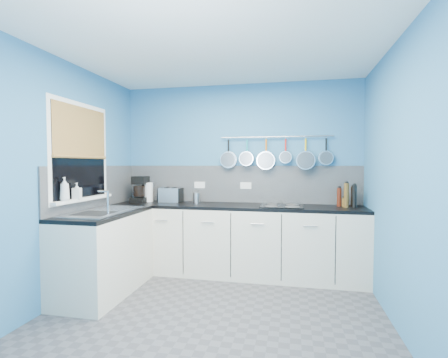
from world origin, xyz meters
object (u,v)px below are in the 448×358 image
at_px(soap_bottle_a, 65,189).
at_px(paper_towel, 149,192).
at_px(coffee_maker, 140,189).
at_px(hob, 282,206).
at_px(toaster, 171,195).
at_px(soap_bottle_b, 77,191).
at_px(canister, 196,198).

bearing_deg(soap_bottle_a, paper_towel, 77.11).
xyz_separation_m(soap_bottle_a, coffee_maker, (0.20, 1.25, -0.09)).
bearing_deg(hob, toaster, 173.56).
height_order(soap_bottle_b, coffee_maker, coffee_maker).
height_order(soap_bottle_a, soap_bottle_b, soap_bottle_a).
bearing_deg(soap_bottle_b, coffee_maker, 79.31).
distance_m(soap_bottle_a, coffee_maker, 1.27).
distance_m(soap_bottle_a, canister, 1.68).
xyz_separation_m(soap_bottle_b, toaster, (0.61, 1.16, -0.14)).
bearing_deg(paper_towel, coffee_maker, -148.25).
relative_size(toaster, hob, 0.58).
xyz_separation_m(coffee_maker, hob, (1.92, -0.07, -0.17)).
height_order(soap_bottle_b, canister, soap_bottle_b).
bearing_deg(coffee_maker, hob, -0.19).
height_order(paper_towel, coffee_maker, coffee_maker).
height_order(soap_bottle_b, hob, soap_bottle_b).
bearing_deg(canister, soap_bottle_b, -129.92).
distance_m(soap_bottle_a, toaster, 1.49).
relative_size(paper_towel, canister, 2.02).
distance_m(coffee_maker, hob, 1.93).
xyz_separation_m(soap_bottle_b, paper_towel, (0.30, 1.12, -0.10)).
bearing_deg(toaster, soap_bottle_a, -119.39).
bearing_deg(soap_bottle_b, soap_bottle_a, -90.00).
bearing_deg(paper_towel, hob, -4.09).
distance_m(canister, hob, 1.16).
height_order(toaster, canister, toaster).
height_order(soap_bottle_a, coffee_maker, soap_bottle_a).
bearing_deg(toaster, hob, -11.73).
bearing_deg(toaster, coffee_maker, -171.04).
relative_size(paper_towel, coffee_maker, 0.75).
xyz_separation_m(soap_bottle_a, hob, (2.13, 1.18, -0.26)).
relative_size(coffee_maker, hob, 0.69).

